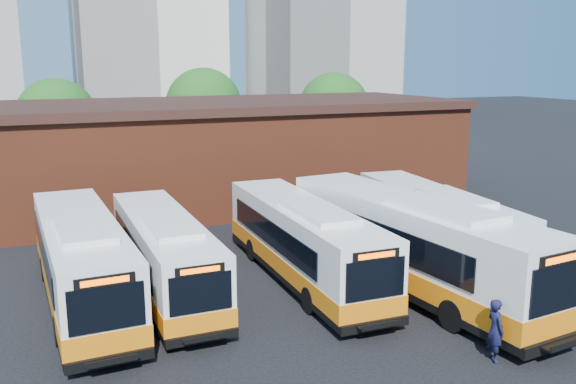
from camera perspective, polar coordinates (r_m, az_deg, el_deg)
name	(u,v)px	position (r m, az deg, el deg)	size (l,w,h in m)	color
ground	(408,309)	(22.91, 11.20, -10.70)	(220.00, 220.00, 0.00)	black
bus_farwest	(82,264)	(23.76, -18.71, -6.38)	(2.91, 12.36, 3.34)	white
bus_west	(165,256)	(24.18, -11.48, -5.93)	(2.46, 11.40, 3.10)	white
bus_midwest	(303,244)	(24.89, 1.45, -4.92)	(2.86, 12.27, 3.32)	white
bus_mideast	(411,248)	(24.28, 11.48, -5.12)	(4.12, 13.95, 3.75)	white
bus_east	(436,226)	(28.62, 13.65, -3.10)	(3.54, 11.97, 3.22)	white
transit_worker	(495,330)	(19.58, 18.82, -12.11)	(0.70, 0.46, 1.93)	black
depot_building	(233,149)	(39.63, -5.14, 3.99)	(28.60, 12.60, 6.40)	maroon
tree_west	(57,118)	(49.52, -20.80, 6.47)	(6.00, 6.00, 7.65)	#382314
tree_mid	(204,106)	(53.35, -7.88, 7.95)	(6.56, 6.56, 8.36)	#382314
tree_east	(334,108)	(54.62, 4.29, 7.85)	(6.24, 6.24, 7.96)	#382314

